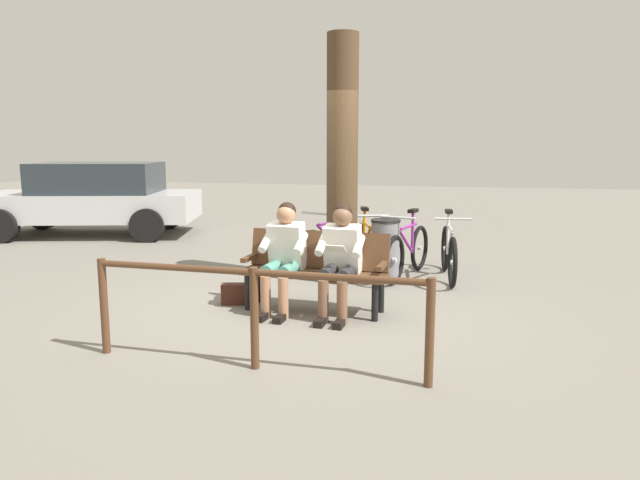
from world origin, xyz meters
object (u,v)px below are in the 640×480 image
(bench, at_px, (316,265))
(bicycle_green, at_px, (408,252))
(handbag, at_px, (235,294))
(person_reading, at_px, (340,255))
(person_companion, at_px, (284,252))
(litter_bin, at_px, (385,251))
(bicycle_silver, at_px, (332,246))
(parked_car, at_px, (93,197))
(bicycle_red, at_px, (449,253))
(tree_trunk, at_px, (342,161))
(bicycle_orange, at_px, (366,249))

(bench, relative_size, bicycle_green, 1.00)
(bench, bearing_deg, handbag, 4.81)
(person_reading, distance_m, person_companion, 0.64)
(litter_bin, bearing_deg, bicycle_silver, -32.29)
(handbag, height_order, parked_car, parked_car)
(litter_bin, distance_m, bicycle_red, 0.91)
(person_reading, relative_size, tree_trunk, 0.37)
(litter_bin, distance_m, bicycle_green, 0.44)
(tree_trunk, bearing_deg, person_reading, 100.22)
(tree_trunk, height_order, bicycle_orange, tree_trunk)
(bicycle_green, bearing_deg, bench, -10.09)
(bicycle_orange, xyz_separation_m, parked_car, (5.92, -2.31, 0.41))
(bicycle_orange, bearing_deg, litter_bin, 19.57)
(bicycle_green, bearing_deg, person_companion, -15.97)
(person_reading, bearing_deg, bicycle_green, -101.47)
(litter_bin, bearing_deg, bicycle_orange, -53.40)
(bench, distance_m, parked_car, 7.07)
(bench, xyz_separation_m, bicycle_silver, (0.24, -2.04, -0.15))
(bicycle_silver, bearing_deg, parked_car, -89.04)
(bench, height_order, person_reading, person_reading)
(handbag, bearing_deg, bicycle_silver, -109.39)
(person_reading, xyz_separation_m, parked_car, (5.96, -4.44, 0.11))
(person_reading, distance_m, tree_trunk, 1.85)
(person_companion, bearing_deg, parked_car, -35.51)
(person_companion, xyz_separation_m, bicycle_orange, (-0.60, -2.08, -0.30))
(bicycle_red, bearing_deg, tree_trunk, -76.84)
(handbag, height_order, litter_bin, litter_bin)
(tree_trunk, relative_size, bicycle_red, 1.92)
(litter_bin, relative_size, bicycle_silver, 0.54)
(handbag, xyz_separation_m, parked_car, (4.69, -4.26, 0.65))
(person_companion, bearing_deg, bicycle_green, -117.18)
(bicycle_red, height_order, bicycle_green, same)
(bicycle_green, bearing_deg, person_reading, -0.27)
(bicycle_red, bearing_deg, bicycle_silver, -101.80)
(person_companion, relative_size, bicycle_green, 0.73)
(bench, height_order, bicycle_orange, bicycle_orange)
(handbag, bearing_deg, tree_trunk, -125.38)
(bicycle_silver, bearing_deg, litter_bin, 80.90)
(litter_bin, relative_size, bicycle_red, 0.50)
(person_reading, relative_size, person_companion, 1.00)
(person_reading, xyz_separation_m, bicycle_green, (-0.56, -2.03, -0.31))
(bicycle_green, bearing_deg, bicycle_red, 108.15)
(person_reading, relative_size, bicycle_red, 0.72)
(litter_bin, height_order, bicycle_green, bicycle_green)
(bicycle_green, xyz_separation_m, bicycle_silver, (1.11, -0.20, 0.00))
(parked_car, bearing_deg, bicycle_orange, 143.96)
(bench, relative_size, parked_car, 0.36)
(bicycle_green, bearing_deg, parked_car, -95.04)
(bench, bearing_deg, tree_trunk, -87.08)
(litter_bin, distance_m, bicycle_silver, 0.99)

